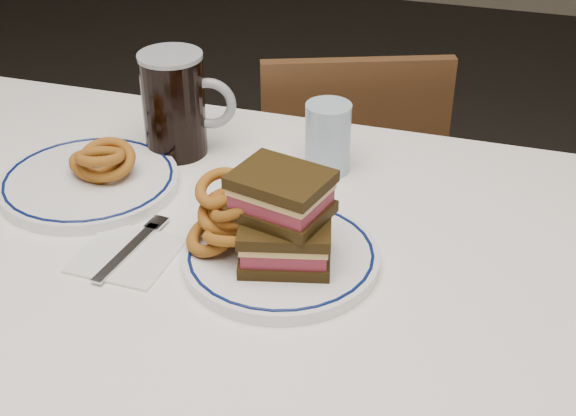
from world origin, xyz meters
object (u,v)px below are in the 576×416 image
(reuben_sandwich, at_px, (283,218))
(chair_far, at_px, (345,198))
(main_plate, at_px, (281,257))
(beer_mug, at_px, (176,103))
(far_plate, at_px, (89,181))

(reuben_sandwich, bearing_deg, chair_far, 96.19)
(main_plate, xyz_separation_m, reuben_sandwich, (0.01, -0.01, 0.07))
(reuben_sandwich, relative_size, beer_mug, 0.85)
(chair_far, height_order, far_plate, chair_far)
(reuben_sandwich, bearing_deg, beer_mug, 135.38)
(reuben_sandwich, bearing_deg, main_plate, 124.12)
(far_plate, bearing_deg, chair_far, 65.39)
(chair_far, xyz_separation_m, beer_mug, (-0.18, -0.44, 0.40))
(beer_mug, bearing_deg, reuben_sandwich, -44.62)
(chair_far, distance_m, reuben_sandwich, 0.80)
(main_plate, xyz_separation_m, far_plate, (-0.34, 0.10, 0.00))
(main_plate, bearing_deg, reuben_sandwich, -55.88)
(chair_far, xyz_separation_m, reuben_sandwich, (0.08, -0.69, 0.39))
(chair_far, relative_size, beer_mug, 4.77)
(chair_far, distance_m, beer_mug, 0.62)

